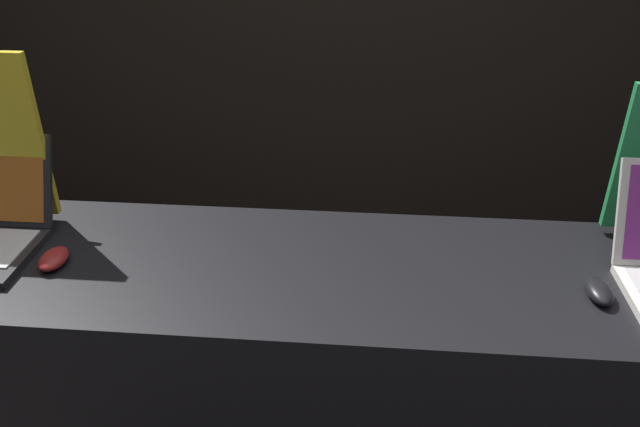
# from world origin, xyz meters

# --- Properties ---
(display_counter) EXTENTS (2.24, 0.55, 0.97)m
(display_counter) POSITION_xyz_m (0.00, 0.28, 0.48)
(display_counter) COLOR black
(display_counter) RESTS_ON ground_plane
(mouse_front) EXTENTS (0.06, 0.10, 0.03)m
(mouse_front) POSITION_xyz_m (-0.65, 0.23, 0.98)
(mouse_front) COLOR maroon
(mouse_front) RESTS_ON display_counter
(mouse_back) EXTENTS (0.06, 0.11, 0.03)m
(mouse_back) POSITION_xyz_m (0.64, 0.21, 0.98)
(mouse_back) COLOR black
(mouse_back) RESTS_ON display_counter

